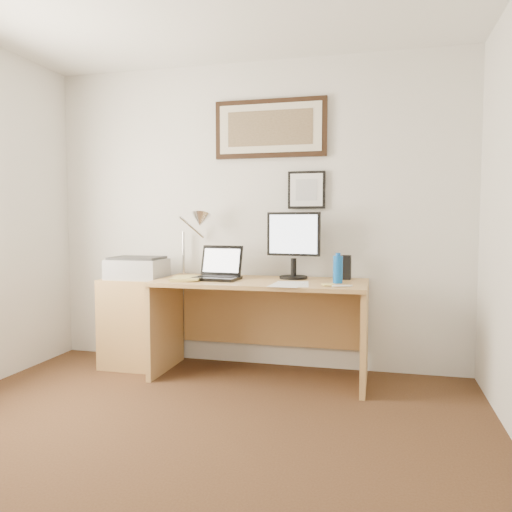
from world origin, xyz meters
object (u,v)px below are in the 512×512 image
(side_cabinet, at_px, (136,322))
(laptop, at_px, (218,272))
(printer, at_px, (137,268))
(water_bottle, at_px, (338,269))
(lcd_monitor, at_px, (293,242))
(desk, at_px, (263,309))
(book, at_px, (173,278))

(side_cabinet, height_order, laptop, laptop)
(side_cabinet, height_order, printer, printer)
(water_bottle, xyz_separation_m, laptop, (-0.92, 0.03, -0.04))
(side_cabinet, xyz_separation_m, lcd_monitor, (1.29, 0.12, 0.68))
(side_cabinet, bearing_deg, desk, 1.89)
(side_cabinet, relative_size, desk, 0.46)
(laptop, bearing_deg, book, -158.60)
(laptop, distance_m, lcd_monitor, 0.63)
(desk, xyz_separation_m, printer, (-1.05, -0.04, 0.30))
(side_cabinet, xyz_separation_m, book, (0.41, -0.17, 0.40))
(water_bottle, bearing_deg, desk, 169.91)
(lcd_monitor, bearing_deg, printer, -174.31)
(desk, height_order, laptop, laptop)
(desk, relative_size, printer, 3.64)
(water_bottle, height_order, laptop, laptop)
(book, height_order, desk, book)
(laptop, bearing_deg, printer, 176.83)
(water_bottle, xyz_separation_m, lcd_monitor, (-0.36, 0.19, 0.19))
(lcd_monitor, bearing_deg, book, -161.68)
(side_cabinet, xyz_separation_m, laptop, (0.73, -0.04, 0.44))
(desk, distance_m, printer, 1.09)
(book, relative_size, printer, 0.68)
(book, bearing_deg, lcd_monitor, 18.32)
(water_bottle, xyz_separation_m, book, (-1.25, -0.10, -0.09))
(book, height_order, lcd_monitor, lcd_monitor)
(book, bearing_deg, printer, 156.57)
(side_cabinet, distance_m, book, 0.59)
(lcd_monitor, bearing_deg, water_bottle, -28.08)
(desk, bearing_deg, book, -162.76)
(laptop, distance_m, printer, 0.71)
(book, distance_m, desk, 0.74)
(book, relative_size, lcd_monitor, 0.57)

